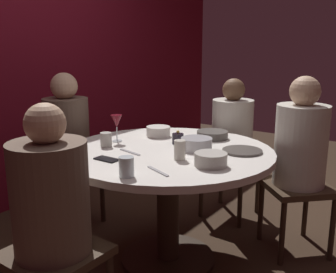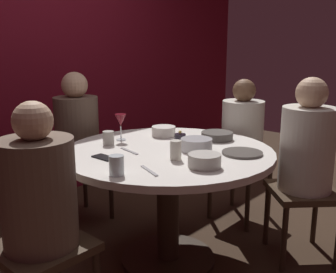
{
  "view_description": "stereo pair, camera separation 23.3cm",
  "coord_description": "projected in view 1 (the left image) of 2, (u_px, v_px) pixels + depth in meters",
  "views": [
    {
      "loc": [
        -1.85,
        -1.32,
        1.36
      ],
      "look_at": [
        0.0,
        0.0,
        0.82
      ],
      "focal_mm": 41.57,
      "sensor_mm": 36.0,
      "label": 1
    },
    {
      "loc": [
        -1.7,
        -1.51,
        1.36
      ],
      "look_at": [
        0.0,
        0.0,
        0.82
      ],
      "focal_mm": 41.57,
      "sensor_mm": 36.0,
      "label": 2
    }
  ],
  "objects": [
    {
      "name": "fork_near_plate",
      "position": [
        158.0,
        171.0,
        1.94
      ],
      "size": [
        0.08,
        0.17,
        0.01
      ],
      "primitive_type": "cube",
      "rotation": [
        0.0,
        0.0,
        -0.37
      ],
      "color": "#B7B7BC",
      "rests_on": "dining_table"
    },
    {
      "name": "cup_near_candle",
      "position": [
        126.0,
        167.0,
        1.86
      ],
      "size": [
        0.07,
        0.07,
        0.1
      ],
      "primitive_type": "cylinder",
      "color": "silver",
      "rests_on": "dining_table"
    },
    {
      "name": "bowl_serving_large",
      "position": [
        197.0,
        144.0,
        2.34
      ],
      "size": [
        0.19,
        0.19,
        0.07
      ],
      "primitive_type": "cylinder",
      "color": "#B7B7BC",
      "rests_on": "dining_table"
    },
    {
      "name": "wine_glass",
      "position": [
        117.0,
        122.0,
        2.52
      ],
      "size": [
        0.08,
        0.08,
        0.18
      ],
      "color": "silver",
      "rests_on": "dining_table"
    },
    {
      "name": "cup_by_right_diner",
      "position": [
        180.0,
        150.0,
        2.13
      ],
      "size": [
        0.06,
        0.06,
        0.11
      ],
      "primitive_type": "cylinder",
      "color": "beige",
      "rests_on": "dining_table"
    },
    {
      "name": "cup_by_left_diner",
      "position": [
        106.0,
        140.0,
        2.41
      ],
      "size": [
        0.07,
        0.07,
        0.09
      ],
      "primitive_type": "cylinder",
      "color": "#B2ADA3",
      "rests_on": "dining_table"
    },
    {
      "name": "bowl_sauce_side",
      "position": [
        212.0,
        135.0,
        2.63
      ],
      "size": [
        0.21,
        0.21,
        0.05
      ],
      "primitive_type": "cylinder",
      "color": "#4C4742",
      "rests_on": "dining_table"
    },
    {
      "name": "knife_near_plate",
      "position": [
        130.0,
        152.0,
        2.28
      ],
      "size": [
        0.05,
        0.18,
        0.01
      ],
      "primitive_type": "cube",
      "rotation": [
        0.0,
        0.0,
        -0.21
      ],
      "color": "#B7B7BC",
      "rests_on": "dining_table"
    },
    {
      "name": "seated_diner_back",
      "position": [
        67.0,
        133.0,
        2.88
      ],
      "size": [
        0.4,
        0.4,
        1.17
      ],
      "rotation": [
        0.0,
        0.0,
        4.71
      ],
      "color": "#3F2D1E",
      "rests_on": "ground"
    },
    {
      "name": "dining_table",
      "position": [
        168.0,
        175.0,
        2.39
      ],
      "size": [
        1.28,
        1.28,
        0.74
      ],
      "color": "silver",
      "rests_on": "ground"
    },
    {
      "name": "cell_phone",
      "position": [
        107.0,
        159.0,
        2.14
      ],
      "size": [
        0.07,
        0.14,
        0.01
      ],
      "primitive_type": "cube",
      "rotation": [
        0.0,
        0.0,
        3.15
      ],
      "color": "black",
      "rests_on": "dining_table"
    },
    {
      "name": "ground_plane",
      "position": [
        168.0,
        260.0,
        2.52
      ],
      "size": [
        8.0,
        8.0,
        0.0
      ],
      "primitive_type": "plane",
      "color": "#382619"
    },
    {
      "name": "bowl_salad_center",
      "position": [
        158.0,
        131.0,
        2.69
      ],
      "size": [
        0.16,
        0.16,
        0.07
      ],
      "primitive_type": "cylinder",
      "color": "silver",
      "rests_on": "dining_table"
    },
    {
      "name": "seated_diner_left",
      "position": [
        51.0,
        202.0,
        1.68
      ],
      "size": [
        0.4,
        0.4,
        1.13
      ],
      "rotation": [
        0.0,
        0.0,
        6.28
      ],
      "color": "#3F2D1E",
      "rests_on": "ground"
    },
    {
      "name": "bowl_small_white",
      "position": [
        211.0,
        159.0,
        2.02
      ],
      "size": [
        0.17,
        0.17,
        0.07
      ],
      "primitive_type": "cylinder",
      "color": "#B2ADA3",
      "rests_on": "dining_table"
    },
    {
      "name": "dinner_plate",
      "position": [
        242.0,
        151.0,
        2.29
      ],
      "size": [
        0.24,
        0.24,
        0.01
      ],
      "primitive_type": "cylinder",
      "color": "#4C4742",
      "rests_on": "dining_table"
    },
    {
      "name": "seated_diner_front_right",
      "position": [
        301.0,
        146.0,
        2.5
      ],
      "size": [
        0.57,
        0.57,
        1.18
      ],
      "rotation": [
        0.0,
        0.0,
        2.36
      ],
      "color": "#3F2D1E",
      "rests_on": "ground"
    },
    {
      "name": "candle_holder",
      "position": [
        178.0,
        139.0,
        2.48
      ],
      "size": [
        0.07,
        0.07,
        0.09
      ],
      "color": "black",
      "rests_on": "dining_table"
    },
    {
      "name": "back_wall",
      "position": [
        7.0,
        53.0,
        3.13
      ],
      "size": [
        6.0,
        0.1,
        2.6
      ],
      "primitive_type": "cube",
      "color": "maroon",
      "rests_on": "ground"
    },
    {
      "name": "seated_diner_right",
      "position": [
        232.0,
        132.0,
        3.05
      ],
      "size": [
        0.4,
        0.4,
        1.11
      ],
      "rotation": [
        0.0,
        0.0,
        3.14
      ],
      "color": "#3F2D1E",
      "rests_on": "ground"
    }
  ]
}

